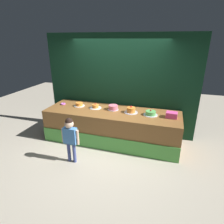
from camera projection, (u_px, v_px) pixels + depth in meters
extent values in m
plane|color=#BCB29E|center=(105.00, 150.00, 4.52)|extent=(12.00, 12.00, 0.00)
cube|color=brown|center=(112.00, 126.00, 4.84)|extent=(3.35, 1.04, 0.81)
cube|color=#59B24C|center=(105.00, 144.00, 4.45)|extent=(3.35, 0.02, 0.37)
cube|color=#113823|center=(119.00, 86.00, 5.05)|extent=(4.08, 0.08, 2.65)
cylinder|color=#3F4C8C|center=(69.00, 152.00, 4.05)|extent=(0.07, 0.07, 0.45)
cylinder|color=#3F4C8C|center=(74.00, 153.00, 4.02)|extent=(0.07, 0.07, 0.45)
cube|color=#4C8CD8|center=(70.00, 136.00, 3.89)|extent=(0.28, 0.13, 0.35)
cylinder|color=beige|center=(63.00, 135.00, 3.94)|extent=(0.06, 0.06, 0.32)
cylinder|color=beige|center=(78.00, 137.00, 3.85)|extent=(0.06, 0.06, 0.32)
sphere|color=beige|center=(69.00, 124.00, 3.79)|extent=(0.18, 0.18, 0.18)
sphere|color=black|center=(69.00, 122.00, 3.77)|extent=(0.15, 0.15, 0.15)
cube|color=#F84FA0|center=(172.00, 115.00, 4.28)|extent=(0.26, 0.21, 0.13)
torus|color=#CC66D8|center=(63.00, 104.00, 5.15)|extent=(0.13, 0.13, 0.04)
cylinder|color=white|center=(79.00, 106.00, 5.05)|extent=(0.29, 0.29, 0.01)
cylinder|color=orange|center=(79.00, 104.00, 5.03)|extent=(0.19, 0.19, 0.08)
cylinder|color=white|center=(95.00, 108.00, 4.90)|extent=(0.31, 0.31, 0.01)
cylinder|color=orange|center=(95.00, 106.00, 4.88)|extent=(0.16, 0.16, 0.09)
sphere|color=red|center=(95.00, 104.00, 4.86)|extent=(0.03, 0.03, 0.03)
cylinder|color=silver|center=(113.00, 109.00, 4.79)|extent=(0.28, 0.28, 0.01)
cylinder|color=pink|center=(113.00, 107.00, 4.77)|extent=(0.23, 0.23, 0.11)
cone|color=#F2E566|center=(113.00, 104.00, 4.74)|extent=(0.02, 0.02, 0.04)
cylinder|color=silver|center=(131.00, 112.00, 4.60)|extent=(0.34, 0.34, 0.01)
cylinder|color=orange|center=(131.00, 110.00, 4.57)|extent=(0.20, 0.20, 0.12)
sphere|color=red|center=(131.00, 107.00, 4.54)|extent=(0.04, 0.04, 0.04)
cylinder|color=silver|center=(150.00, 115.00, 4.45)|extent=(0.34, 0.34, 0.01)
cylinder|color=#59B259|center=(151.00, 113.00, 4.43)|extent=(0.24, 0.24, 0.09)
sphere|color=red|center=(151.00, 110.00, 4.41)|extent=(0.03, 0.03, 0.03)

